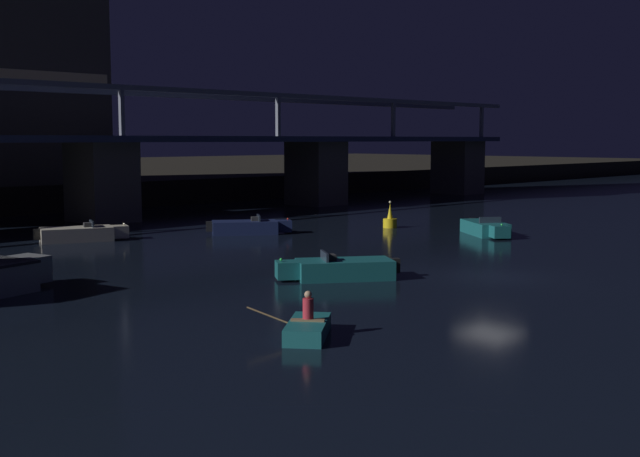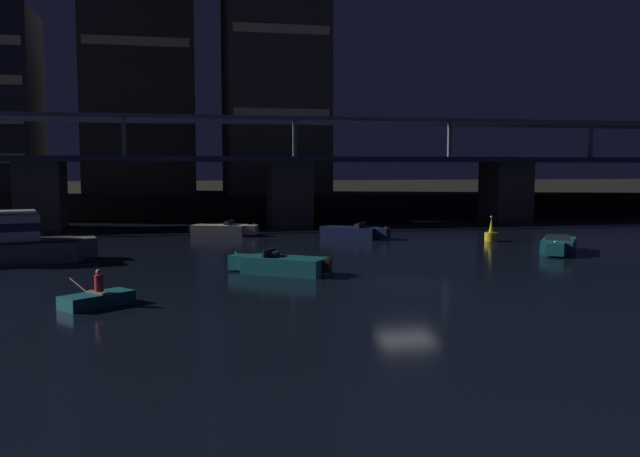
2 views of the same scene
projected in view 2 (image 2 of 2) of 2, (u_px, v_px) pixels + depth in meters
name	position (u px, v px, depth m)	size (l,w,h in m)	color
ground_plane	(407.00, 284.00, 29.76)	(400.00, 400.00, 0.00)	black
far_riverbank	(241.00, 192.00, 107.87)	(240.00, 80.00, 2.20)	black
river_bridge	(289.00, 179.00, 60.78)	(89.54, 6.40, 9.38)	#605B51
tower_west_tall	(139.00, 14.00, 75.13)	(11.53, 13.55, 39.56)	#38332D
cabin_cruiser_near_left	(1.00, 244.00, 36.04)	(9.36, 4.60, 2.79)	gray
speedboat_near_right	(223.00, 230.00, 50.88)	(5.08, 3.09, 1.16)	beige
speedboat_mid_left	(281.00, 265.00, 32.67)	(4.77, 3.84, 1.16)	#196066
speedboat_mid_center	(353.00, 233.00, 48.89)	(4.75, 3.88, 1.16)	#19234C
speedboat_mid_right	(558.00, 246.00, 40.66)	(3.91, 4.74, 1.16)	#196066
channel_buoy	(491.00, 234.00, 46.99)	(0.90, 0.90, 1.76)	yellow
dinghy_with_paddler	(97.00, 299.00, 25.01)	(2.71, 2.67, 1.36)	#196066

